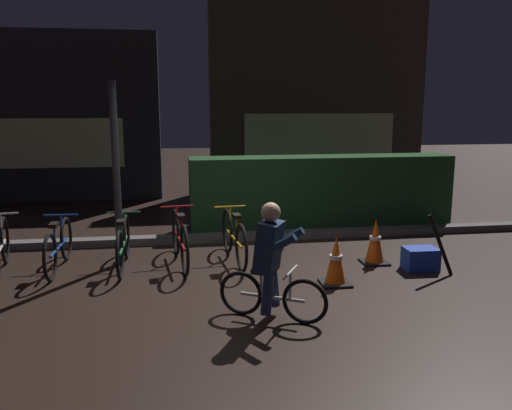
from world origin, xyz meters
TOP-DOWN VIEW (x-y plane):
  - ground_plane at (0.00, 0.00)m, footprint 40.00×40.00m
  - sidewalk_curb at (0.00, 2.20)m, footprint 12.00×0.24m
  - hedge_row at (1.80, 3.10)m, footprint 4.80×0.70m
  - storefront_left at (-3.90, 6.50)m, footprint 5.48×0.54m
  - storefront_right at (2.82, 7.20)m, footprint 5.52×0.54m
  - street_post at (-1.64, 1.20)m, footprint 0.10×0.10m
  - parked_bike_leftmost at (-3.15, 0.99)m, footprint 0.46×1.64m
  - parked_bike_left_mid at (-2.43, 1.04)m, footprint 0.46×1.55m
  - parked_bike_center_left at (-1.57, 0.99)m, footprint 0.46×1.60m
  - parked_bike_center_right at (-0.80, 1.04)m, footprint 0.46×1.70m
  - parked_bike_right_mid at (-0.04, 1.07)m, footprint 0.46×1.64m
  - traffic_cone_near at (1.09, -0.10)m, footprint 0.36×0.36m
  - traffic_cone_far at (1.90, 0.67)m, footprint 0.36×0.36m
  - blue_crate at (2.41, 0.30)m, footprint 0.45×0.33m
  - cyclist at (0.11, -1.01)m, footprint 1.06×0.68m
  - closed_umbrella at (2.55, 0.05)m, footprint 0.36×0.16m

SIDE VIEW (x-z plane):
  - ground_plane at x=0.00m, z-range 0.00..0.00m
  - sidewalk_curb at x=0.00m, z-range 0.00..0.12m
  - blue_crate at x=2.41m, z-range 0.00..0.30m
  - traffic_cone_near at x=1.09m, z-range -0.01..0.61m
  - traffic_cone_far at x=1.90m, z-range -0.01..0.63m
  - parked_bike_left_mid at x=-2.43m, z-range -0.03..0.68m
  - parked_bike_center_left at x=-1.57m, z-range -0.03..0.70m
  - parked_bike_right_mid at x=-0.04m, z-range -0.03..0.72m
  - parked_bike_leftmost at x=-3.15m, z-range -0.03..0.73m
  - parked_bike_center_right at x=-0.80m, z-range -0.04..0.75m
  - closed_umbrella at x=2.55m, z-range 0.00..0.81m
  - cyclist at x=0.11m, z-range 0.01..1.25m
  - hedge_row at x=1.80m, z-range 0.00..1.27m
  - street_post at x=-1.64m, z-range 0.00..2.52m
  - storefront_left at x=-3.90m, z-range -0.01..3.79m
  - storefront_right at x=2.82m, z-range -0.01..5.00m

